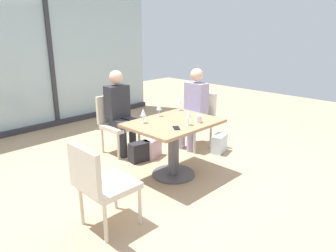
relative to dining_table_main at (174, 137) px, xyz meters
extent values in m
plane|color=tan|center=(0.00, 0.00, -0.52)|extent=(12.00, 12.00, 0.00)
cube|color=#A0B7BC|center=(0.00, 3.20, 0.83)|extent=(4.54, 0.03, 2.70)
cube|color=#2D2D33|center=(0.00, 3.17, 0.83)|extent=(0.08, 0.06, 2.70)
cube|color=#2D2D33|center=(0.00, 3.17, -0.47)|extent=(4.54, 0.10, 0.10)
cube|color=#997551|center=(0.00, 0.00, 0.19)|extent=(1.12, 0.84, 0.04)
cylinder|color=#4C4C51|center=(0.00, 0.00, -0.18)|extent=(0.14, 0.14, 0.69)
cylinder|color=#4C4C51|center=(0.00, 0.00, -0.51)|extent=(0.56, 0.56, 0.02)
cube|color=beige|center=(0.00, 1.12, -0.10)|extent=(0.46, 0.46, 0.06)
cube|color=beige|center=(0.00, 1.37, 0.14)|extent=(0.46, 0.05, 0.42)
cylinder|color=beige|center=(-0.20, 0.92, -0.33)|extent=(0.04, 0.04, 0.39)
cylinder|color=beige|center=(0.20, 0.92, -0.33)|extent=(0.04, 0.04, 0.39)
cylinder|color=beige|center=(-0.20, 1.32, -0.33)|extent=(0.04, 0.04, 0.39)
cylinder|color=beige|center=(0.20, 1.32, -0.33)|extent=(0.04, 0.04, 0.39)
cube|color=beige|center=(0.96, 0.48, -0.10)|extent=(0.46, 0.46, 0.06)
cube|color=beige|center=(1.21, 0.48, 0.14)|extent=(0.05, 0.46, 0.42)
cylinder|color=beige|center=(0.76, 0.68, -0.33)|extent=(0.04, 0.04, 0.39)
cylinder|color=beige|center=(0.76, 0.28, -0.33)|extent=(0.04, 0.04, 0.39)
cylinder|color=beige|center=(1.16, 0.68, -0.33)|extent=(0.04, 0.04, 0.39)
cylinder|color=beige|center=(1.16, 0.28, -0.33)|extent=(0.04, 0.04, 0.39)
cube|color=beige|center=(-1.22, -0.32, -0.10)|extent=(0.46, 0.46, 0.06)
cube|color=beige|center=(-1.47, -0.32, 0.14)|extent=(0.05, 0.46, 0.42)
cylinder|color=beige|center=(-1.02, -0.52, -0.33)|extent=(0.04, 0.04, 0.39)
cylinder|color=beige|center=(-1.02, -0.12, -0.33)|extent=(0.04, 0.04, 0.39)
cylinder|color=beige|center=(-1.42, -0.52, -0.33)|extent=(0.04, 0.04, 0.39)
cylinder|color=beige|center=(-1.42, -0.12, -0.33)|extent=(0.04, 0.04, 0.39)
cylinder|color=#28282D|center=(-0.09, 0.94, -0.30)|extent=(0.11, 0.11, 0.45)
cube|color=#28282D|center=(-0.09, 1.04, -0.02)|extent=(0.13, 0.32, 0.11)
cylinder|color=#28282D|center=(0.09, 0.94, -0.30)|extent=(0.11, 0.11, 0.45)
cube|color=#28282D|center=(0.09, 1.04, -0.02)|extent=(0.13, 0.32, 0.11)
cube|color=#28282D|center=(0.00, 1.17, 0.28)|extent=(0.34, 0.20, 0.48)
sphere|color=#D8AD8C|center=(0.00, 1.17, 0.64)|extent=(0.20, 0.20, 0.20)
cylinder|color=#9E93B7|center=(0.78, 0.57, -0.30)|extent=(0.11, 0.11, 0.45)
cube|color=#9E93B7|center=(0.88, 0.57, -0.02)|extent=(0.32, 0.13, 0.11)
cylinder|color=#9E93B7|center=(0.78, 0.39, -0.30)|extent=(0.11, 0.11, 0.45)
cube|color=#9E93B7|center=(0.88, 0.39, -0.02)|extent=(0.32, 0.13, 0.11)
cube|color=#9E93B7|center=(1.01, 0.48, 0.28)|extent=(0.20, 0.34, 0.48)
sphere|color=#D8AD8C|center=(1.01, 0.48, 0.64)|extent=(0.20, 0.20, 0.20)
cylinder|color=silver|center=(-0.31, 0.22, 0.21)|extent=(0.06, 0.06, 0.00)
cylinder|color=silver|center=(-0.31, 0.22, 0.25)|extent=(0.01, 0.01, 0.08)
cone|color=silver|center=(-0.31, 0.22, 0.34)|extent=(0.07, 0.07, 0.09)
cylinder|color=silver|center=(0.04, 0.31, 0.21)|extent=(0.06, 0.06, 0.00)
cylinder|color=silver|center=(0.04, 0.31, 0.25)|extent=(0.01, 0.01, 0.08)
cone|color=silver|center=(0.04, 0.31, 0.34)|extent=(0.07, 0.07, 0.09)
cylinder|color=silver|center=(0.02, -0.23, 0.21)|extent=(0.06, 0.06, 0.00)
cylinder|color=silver|center=(0.02, -0.23, 0.25)|extent=(0.01, 0.01, 0.08)
cone|color=silver|center=(0.02, -0.23, 0.34)|extent=(0.07, 0.07, 0.09)
cylinder|color=silver|center=(0.47, 0.34, 0.21)|extent=(0.06, 0.06, 0.00)
cylinder|color=silver|center=(0.47, 0.34, 0.25)|extent=(0.01, 0.01, 0.08)
cone|color=silver|center=(0.47, 0.34, 0.34)|extent=(0.07, 0.07, 0.09)
cylinder|color=white|center=(0.19, -0.24, 0.25)|extent=(0.08, 0.08, 0.09)
cube|color=black|center=(-0.18, -0.21, 0.21)|extent=(0.14, 0.16, 0.01)
cube|color=#232328|center=(-0.01, 0.66, -0.38)|extent=(0.32, 0.20, 0.28)
cube|color=silver|center=(1.07, 0.04, -0.38)|extent=(0.33, 0.23, 0.28)
cube|color=beige|center=(0.22, 0.65, -0.38)|extent=(0.33, 0.24, 0.28)
camera|label=1|loc=(-2.74, -2.61, 1.33)|focal=33.83mm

